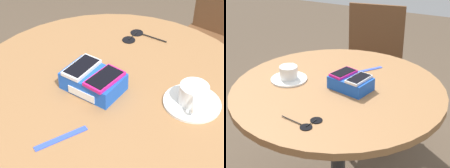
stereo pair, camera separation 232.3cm
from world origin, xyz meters
TOP-DOWN VIEW (x-y plane):
  - round_table at (0.00, 0.00)m, footprint 0.94×0.94m
  - phone_box at (-0.05, -0.02)m, footprint 0.20×0.16m
  - phone_white at (-0.09, -0.01)m, footprint 0.09×0.13m
  - phone_magenta at (-0.01, -0.03)m, footprint 0.10×0.13m
  - saucer at (0.24, 0.02)m, footprint 0.17×0.17m
  - coffee_cup at (0.24, 0.01)m, footprint 0.08×0.11m
  - lanyard_strap at (-0.06, -0.23)m, footprint 0.11×0.13m
  - sunglasses at (-0.02, 0.31)m, footprint 0.16×0.10m
  - chair_near_window at (0.26, 0.81)m, footprint 0.57×0.57m

SIDE VIEW (x-z plane):
  - chair_near_window at x=0.26m, z-range 0.02..0.96m
  - round_table at x=0.00m, z-range 0.24..1.00m
  - lanyard_strap at x=-0.06m, z-range 0.77..0.77m
  - sunglasses at x=-0.02m, z-range 0.76..0.77m
  - saucer at x=0.24m, z-range 0.77..0.77m
  - phone_box at x=-0.05m, z-range 0.77..0.82m
  - coffee_cup at x=0.24m, z-range 0.77..0.83m
  - phone_magenta at x=-0.01m, z-range 0.82..0.83m
  - phone_white at x=-0.09m, z-range 0.82..0.83m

